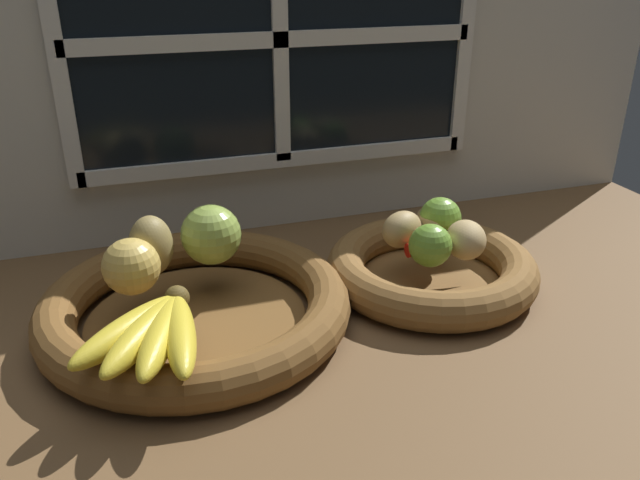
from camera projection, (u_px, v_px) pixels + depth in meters
ground_plane at (339, 313)px, 85.82cm from camera, size 140.00×90.00×3.00cm
back_wall at (277, 58)px, 99.26cm from camera, size 140.00×4.60×55.00cm
fruit_bowl_left at (196, 307)px, 79.49cm from camera, size 39.03×39.03×5.34cm
fruit_bowl_right at (431, 269)px, 88.88cm from camera, size 29.47×29.47×5.34cm
apple_green_back at (211, 235)px, 82.92cm from camera, size 7.98×7.98×7.98cm
apple_golden_left at (131, 266)px, 75.65cm from camera, size 6.95×6.95×6.95cm
pear_brown at (151, 246)px, 79.90cm from camera, size 7.64×7.95×7.90cm
banana_bunch_front at (154, 332)px, 66.03cm from camera, size 14.19×17.14×3.23cm
potato_small at (466, 240)px, 84.80cm from camera, size 7.63×8.34×5.16cm
potato_back at (432, 222)px, 91.03cm from camera, size 6.10×7.88×4.53cm
potato_oblong at (402, 229)px, 87.98cm from camera, size 7.95×7.15×5.15cm
lime_near at (430, 245)px, 82.50cm from camera, size 5.73×5.73×5.73cm
lime_far at (440, 218)px, 90.56cm from camera, size 6.04×6.04×6.04cm
chili_pepper at (448, 246)px, 86.90cm from camera, size 12.06×2.06×1.96cm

